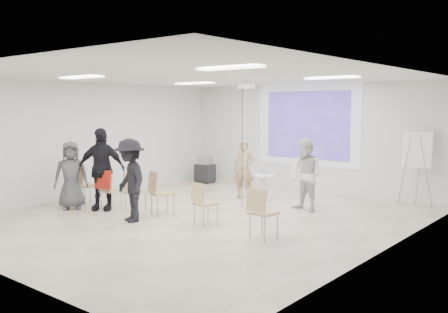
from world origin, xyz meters
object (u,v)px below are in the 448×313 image
Objects in this scene: av_cart at (205,171)px; pedestal_table at (264,186)px; chair_left_inner at (134,189)px; chair_center at (159,190)px; audience_outer at (71,171)px; audience_mid at (130,175)px; player_left at (244,165)px; audience_left at (101,163)px; chair_right_far at (261,209)px; chair_right_inner at (203,200)px; chair_far_left at (84,182)px; chair_left_mid at (109,188)px; laptop at (136,190)px; player_right at (306,171)px; flipchart_easel at (417,149)px.

pedestal_table is at bearing -26.67° from av_cart.
chair_center reaches higher than chair_left_inner.
audience_mid is at bearing -52.60° from audience_outer.
pedestal_table is at bearing -17.25° from player_left.
audience_mid reaches higher than chair_center.
audience_left is 2.65× the size of av_cart.
chair_left_inner is at bearing -177.48° from chair_right_far.
chair_right_inner is (1.21, -2.96, -0.34)m from player_left.
pedestal_table is 0.73× the size of chair_center.
chair_right_inner is (3.54, 0.28, -0.05)m from chair_far_left.
chair_far_left is at bearing -168.23° from audience_mid.
audience_left is at bearing -82.86° from av_cart.
laptop is at bearing 20.86° from chair_left_mid.
audience_mid reaches higher than chair_left_inner.
player_right is 1.88× the size of chair_center.
chair_center is 0.50× the size of audience_mid.
pedestal_table is 4.06m from audience_left.
chair_left_mid is 0.96m from audience_outer.
audience_left is (-0.12, -0.12, 0.58)m from chair_left_mid.
flipchart_easel is at bearing -156.71° from laptop.
flipchart_easel reaches higher than chair_right_inner.
av_cart is (-2.34, 4.97, -0.60)m from audience_mid.
laptop is 6.67m from flipchart_easel.
flipchart_easel reaches higher than chair_left_inner.
audience_left is 7.41m from flipchart_easel.
player_right is 3.32m from chair_center.
laptop is 0.15× the size of audience_left.
audience_left is at bearing -140.82° from flipchart_easel.
chair_center is 1.05× the size of chair_right_far.
player_left is at bearing 51.91° from chair_left_inner.
chair_right_far is 2.97m from audience_mid.
chair_right_far is at bearing -31.41° from audience_left.
pedestal_table is 0.75× the size of chair_far_left.
chair_left_inner is 0.95× the size of chair_right_far.
av_cart is (-3.74, 4.31, -0.14)m from chair_right_inner.
chair_far_left is 0.54m from audience_outer.
chair_left_mid is 0.97× the size of chair_left_inner.
audience_mid reaches higher than audience_outer.
pedestal_table is at bearing -155.69° from flipchart_easel.
chair_right_inner is at bearing -89.68° from player_left.
flipchart_easel reaches higher than audience_outer.
player_right is 2.83m from flipchart_easel.
player_left is at bearing 29.63° from audience_left.
audience_left is at bearing -158.53° from chair_right_inner.
chair_left_inner is at bearing -129.30° from player_left.
chair_center is 6.14m from flipchart_easel.
pedestal_table is 0.84× the size of chair_left_mid.
audience_mid is (1.42, -0.34, -0.11)m from audience_left.
chair_left_mid is at bearing -177.87° from chair_left_inner.
chair_far_left is 0.44× the size of audience_left.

